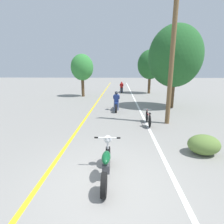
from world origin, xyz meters
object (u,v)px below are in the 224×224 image
Objects in this scene: roadside_tree_left at (82,68)px; bicycle_parked at (148,118)px; motorcycle_foreground at (106,163)px; motorcycle_rider_far at (122,88)px; utility_pole at (172,56)px; roadside_tree_right_near at (175,57)px; motorcycle_rider_lead at (116,103)px; roadside_tree_right_far at (150,65)px.

bicycle_parked is at bearing -60.69° from roadside_tree_left.
motorcycle_foreground is 0.98× the size of motorcycle_rider_far.
bicycle_parked is (-1.09, -0.29, -3.20)m from utility_pole.
motorcycle_rider_far is (0.60, 18.45, 0.08)m from motorcycle_foreground.
roadside_tree_right_near reaches higher than roadside_tree_left.
motorcycle_rider_lead is at bearing 132.68° from utility_pole.
utility_pole reaches higher than bicycle_parked.
utility_pole reaches higher than roadside_tree_right_near.
motorcycle_foreground is at bearing -115.24° from roadside_tree_right_near.
roadside_tree_right_near reaches higher than bicycle_parked.
roadside_tree_left is 2.77× the size of bicycle_parked.
motorcycle_rider_far is at bearing 112.93° from roadside_tree_right_near.
motorcycle_rider_lead is at bearing -59.85° from roadside_tree_left.
utility_pole is 3.42× the size of motorcycle_rider_far.
roadside_tree_left is 6.20m from motorcycle_rider_far.
motorcycle_foreground is (-4.00, -17.68, -3.03)m from roadside_tree_right_far.
roadside_tree_right_far reaches higher than bicycle_parked.
motorcycle_foreground is at bearing -111.48° from bicycle_parked.
bicycle_parked is at bearing -62.35° from motorcycle_rider_lead.
utility_pole is 3.48× the size of motorcycle_foreground.
motorcycle_rider_far is (-2.40, 13.33, -3.04)m from utility_pole.
roadside_tree_right_near is 5.56m from motorcycle_rider_lead.
roadside_tree_right_near is 8.31m from roadside_tree_right_far.
utility_pole is 4.26× the size of bicycle_parked.
utility_pole is 11.77m from roadside_tree_left.
roadside_tree_right_far is at bearing 20.54° from roadside_tree_left.
roadside_tree_right_far is 2.58× the size of motorcycle_rider_far.
roadside_tree_left is 2.23× the size of motorcycle_rider_far.
roadside_tree_right_far is (-0.42, 8.29, -0.37)m from roadside_tree_right_near.
roadside_tree_right_far is 8.23m from roadside_tree_left.
motorcycle_foreground is (-3.00, -5.12, -3.12)m from utility_pole.
motorcycle_foreground is 18.46m from motorcycle_rider_far.
motorcycle_foreground is 5.19m from bicycle_parked.
motorcycle_rider_far is at bearing 40.37° from roadside_tree_left.
roadside_tree_right_near is at bearing 71.47° from utility_pole.
utility_pole is 1.33× the size of roadside_tree_right_far.
utility_pole reaches higher than motorcycle_rider_lead.
roadside_tree_right_far reaches higher than roadside_tree_left.
roadside_tree_right_far is 2.47× the size of motorcycle_rider_lead.
utility_pole is at bearing -47.32° from motorcycle_rider_lead.
utility_pole is 12.60m from roadside_tree_right_far.
roadside_tree_right_far is 2.62× the size of motorcycle_foreground.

